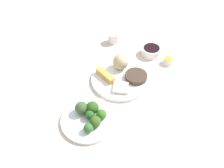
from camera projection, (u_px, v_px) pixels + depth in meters
tabletop at (120, 79)px, 1.05m from camera, size 2.20×2.20×0.02m
main_plate at (121, 79)px, 1.02m from camera, size 0.27×0.27×0.02m
rice_scoop at (121, 62)px, 1.04m from camera, size 0.08×0.08×0.08m
spring_roll at (105, 75)px, 1.01m from camera, size 0.11×0.06×0.03m
crab_rangoon_wonton at (121, 88)px, 0.96m from camera, size 0.09×0.09×0.01m
stir_fry_heap at (136, 76)px, 1.01m from camera, size 0.10×0.10×0.02m
broccoli_plate at (89, 119)px, 0.87m from camera, size 0.22×0.22×0.01m
broccoli_floret_0 at (92, 108)px, 0.86m from camera, size 0.05×0.05×0.05m
broccoli_floret_1 at (88, 128)px, 0.81m from camera, size 0.04×0.04×0.04m
broccoli_floret_2 at (90, 115)px, 0.85m from camera, size 0.04×0.04×0.04m
broccoli_floret_3 at (82, 108)px, 0.86m from camera, size 0.05×0.05×0.05m
broccoli_floret_4 at (95, 122)px, 0.82m from camera, size 0.04×0.04×0.04m
broccoli_floret_5 at (101, 114)px, 0.85m from camera, size 0.04×0.04×0.04m
soy_sauce_bowl at (151, 51)px, 1.15m from camera, size 0.10×0.10×0.04m
soy_sauce_bowl_liquid at (152, 48)px, 1.14m from camera, size 0.08×0.08×0.00m
sauce_ramekin_hot_mustard at (168, 61)px, 1.11m from camera, size 0.05×0.05×0.03m
sauce_ramekin_hot_mustard_liquid at (169, 59)px, 1.09m from camera, size 0.04×0.04×0.00m
teacup at (114, 38)px, 1.23m from camera, size 0.06×0.06×0.05m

